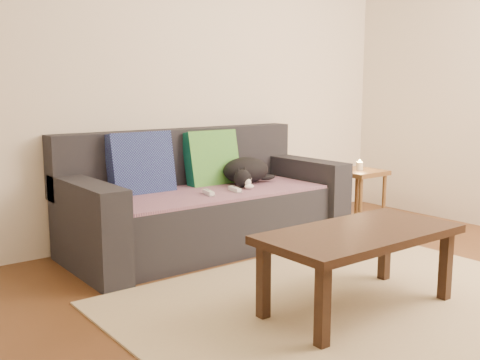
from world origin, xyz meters
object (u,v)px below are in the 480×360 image
at_px(sofa, 205,206).
at_px(wii_remote_a, 208,193).
at_px(cat, 246,171).
at_px(wii_remote_b, 235,189).
at_px(side_table, 359,180).
at_px(coffee_table, 360,240).

distance_m(sofa, wii_remote_a, 0.28).
bearing_deg(wii_remote_a, cat, -53.51).
bearing_deg(sofa, wii_remote_b, -62.32).
xyz_separation_m(sofa, side_table, (1.44, -0.25, 0.09)).
xyz_separation_m(wii_remote_a, wii_remote_b, (0.23, -0.01, 0.00)).
distance_m(cat, wii_remote_a, 0.55).
bearing_deg(coffee_table, sofa, 88.51).
xyz_separation_m(wii_remote_a, side_table, (1.56, -0.04, -0.06)).
bearing_deg(side_table, coffee_table, -139.17).
bearing_deg(sofa, side_table, -9.94).
height_order(sofa, wii_remote_b, sofa).
bearing_deg(sofa, coffee_table, -91.49).
relative_size(cat, wii_remote_a, 3.17).
relative_size(wii_remote_b, side_table, 0.31).
bearing_deg(wii_remote_b, cat, -39.84).
distance_m(side_table, coffee_table, 1.96).
bearing_deg(cat, wii_remote_b, -152.30).
distance_m(sofa, coffee_table, 1.54).
xyz_separation_m(sofa, wii_remote_a, (-0.11, -0.21, 0.15)).
relative_size(cat, coffee_table, 0.43).
distance_m(cat, coffee_table, 1.60).
bearing_deg(wii_remote_b, wii_remote_a, 99.36).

